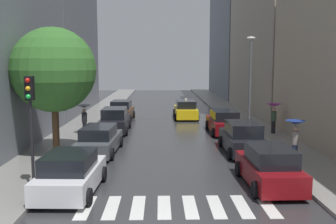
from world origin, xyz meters
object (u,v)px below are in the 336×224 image
at_px(parked_car_left_nearest, 71,174).
at_px(parked_car_left_fourth, 122,111).
at_px(parked_car_left_third, 115,121).
at_px(parked_car_left_second, 99,140).
at_px(parked_car_right_third, 224,122).
at_px(taxi_midroad, 186,110).
at_px(pedestrian_by_kerb, 274,111).
at_px(traffic_light_left_corner, 30,107).
at_px(parked_car_right_nearest, 269,168).
at_px(pedestrian_far_side, 84,113).
at_px(parked_car_right_second, 242,139).
at_px(lamp_post_right, 250,77).
at_px(pedestrian_near_tree, 295,132).
at_px(street_tree_left, 54,70).

height_order(parked_car_left_nearest, parked_car_left_fourth, parked_car_left_fourth).
bearing_deg(parked_car_left_third, parked_car_left_nearest, 178.97).
height_order(parked_car_left_nearest, parked_car_left_second, parked_car_left_nearest).
xyz_separation_m(parked_car_right_third, taxi_midroad, (-2.21, 7.21, -0.00)).
height_order(pedestrian_by_kerb, traffic_light_left_corner, traffic_light_left_corner).
height_order(parked_car_right_nearest, traffic_light_left_corner, traffic_light_left_corner).
xyz_separation_m(parked_car_right_third, pedestrian_far_side, (-9.62, -0.92, 0.80)).
height_order(parked_car_left_second, parked_car_right_second, parked_car_right_second).
height_order(parked_car_left_fourth, pedestrian_far_side, pedestrian_far_side).
height_order(parked_car_left_second, parked_car_right_third, parked_car_right_third).
bearing_deg(parked_car_left_nearest, parked_car_left_second, 1.57).
distance_m(parked_car_left_third, parked_car_left_fourth, 5.73).
bearing_deg(lamp_post_right, pedestrian_far_side, -178.77).
bearing_deg(pedestrian_by_kerb, parked_car_right_second, 70.05).
height_order(parked_car_left_nearest, pedestrian_by_kerb, pedestrian_by_kerb).
distance_m(parked_car_left_third, parked_car_right_third, 7.76).
height_order(parked_car_left_fourth, taxi_midroad, taxi_midroad).
distance_m(parked_car_left_third, parked_car_right_second, 10.20).
xyz_separation_m(traffic_light_left_corner, lamp_post_right, (11.00, 11.69, 0.66)).
distance_m(parked_car_left_nearest, taxi_midroad, 20.54).
bearing_deg(traffic_light_left_corner, pedestrian_far_side, 91.24).
relative_size(pedestrian_by_kerb, traffic_light_left_corner, 0.47).
bearing_deg(parked_car_left_fourth, pedestrian_by_kerb, -121.10).
bearing_deg(parked_car_right_third, traffic_light_left_corner, 141.99).
height_order(traffic_light_left_corner, lamp_post_right, lamp_post_right).
relative_size(parked_car_left_third, pedestrian_near_tree, 2.28).
distance_m(parked_car_left_third, pedestrian_far_side, 2.49).
bearing_deg(parked_car_left_nearest, parked_car_right_third, -29.93).
bearing_deg(traffic_light_left_corner, parked_car_right_third, 52.85).
bearing_deg(street_tree_left, parked_car_right_third, 33.67).
bearing_deg(pedestrian_by_kerb, lamp_post_right, 1.80).
bearing_deg(parked_car_left_fourth, pedestrian_near_tree, -144.02).
bearing_deg(parked_car_left_second, street_tree_left, 108.74).
bearing_deg(pedestrian_far_side, lamp_post_right, 136.53).
distance_m(parked_car_left_third, street_tree_left, 8.42).
bearing_deg(parked_car_left_second, pedestrian_far_side, 22.06).
distance_m(parked_car_right_third, traffic_light_left_corner, 15.72).
relative_size(parked_car_left_second, parked_car_left_fourth, 1.14).
xyz_separation_m(parked_car_left_second, lamp_post_right, (9.45, 5.36, 3.22)).
distance_m(parked_car_left_fourth, lamp_post_right, 12.14).
bearing_deg(parked_car_right_third, pedestrian_far_side, 94.60).
distance_m(parked_car_left_third, lamp_post_right, 9.95).
bearing_deg(parked_car_right_third, pedestrian_near_tree, -167.04).
relative_size(parked_car_left_third, street_tree_left, 0.69).
relative_size(parked_car_left_third, parked_car_left_fourth, 1.08).
bearing_deg(parked_car_right_second, pedestrian_by_kerb, -32.34).
distance_m(parked_car_right_second, parked_car_right_third, 6.10).
xyz_separation_m(pedestrian_near_tree, traffic_light_left_corner, (-11.46, -3.89, 1.70)).
bearing_deg(pedestrian_far_side, traffic_light_left_corner, 46.54).
bearing_deg(parked_car_right_nearest, traffic_light_left_corner, 92.10).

